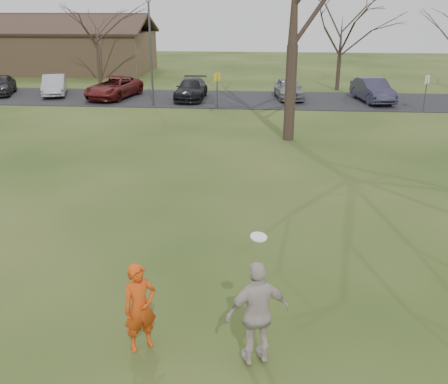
{
  "coord_description": "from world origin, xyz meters",
  "views": [
    {
      "loc": [
        1.0,
        -7.36,
        5.83
      ],
      "look_at": [
        0.0,
        4.0,
        1.5
      ],
      "focal_mm": 39.66,
      "sensor_mm": 36.0,
      "label": 1
    }
  ],
  "objects": [
    {
      "name": "car_3",
      "position": [
        -3.98,
        24.71,
        0.68
      ],
      "size": [
        1.82,
        4.43,
        1.28
      ],
      "primitive_type": "imported",
      "rotation": [
        0.0,
        0.0,
        0.0
      ],
      "color": "black",
      "rests_on": "parking_strip"
    },
    {
      "name": "sign_white",
      "position": [
        10.0,
        22.0,
        1.45
      ],
      "size": [
        0.35,
        0.35,
        2.08
      ],
      "color": "#47474C",
      "rests_on": "ground"
    },
    {
      "name": "catching_play",
      "position": [
        0.95,
        -0.37,
        1.03
      ],
      "size": [
        1.2,
        0.83,
        2.36
      ],
      "color": "beige",
      "rests_on": "ground"
    },
    {
      "name": "lamp_post",
      "position": [
        -6.0,
        22.5,
        3.97
      ],
      "size": [
        0.34,
        0.34,
        6.27
      ],
      "color": "#47474C",
      "rests_on": "ground"
    },
    {
      "name": "sign_yellow",
      "position": [
        -2.0,
        22.0,
        1.45
      ],
      "size": [
        0.35,
        0.35,
        2.08
      ],
      "color": "#47474C",
      "rests_on": "ground"
    },
    {
      "name": "car_2",
      "position": [
        -9.11,
        24.7,
        0.72
      ],
      "size": [
        3.18,
        5.25,
        1.36
      ],
      "primitive_type": "imported",
      "rotation": [
        0.0,
        0.0,
        -0.2
      ],
      "color": "#5A1615",
      "rests_on": "parking_strip"
    },
    {
      "name": "building",
      "position": [
        -20.0,
        38.0,
        1.93
      ],
      "size": [
        20.6,
        8.5,
        5.14
      ],
      "color": "#8C6D4C",
      "rests_on": "ground"
    },
    {
      "name": "car_0",
      "position": [
        -17.2,
        25.29,
        0.7
      ],
      "size": [
        2.62,
        4.16,
        1.32
      ],
      "primitive_type": "imported",
      "rotation": [
        0.0,
        0.0,
        0.3
      ],
      "color": "#272629",
      "rests_on": "parking_strip"
    },
    {
      "name": "car_4",
      "position": [
        2.34,
        25.36,
        0.7
      ],
      "size": [
        2.09,
        4.06,
        1.32
      ],
      "primitive_type": "imported",
      "rotation": [
        0.0,
        0.0,
        0.14
      ],
      "color": "gray",
      "rests_on": "parking_strip"
    },
    {
      "name": "ground",
      "position": [
        0.0,
        0.0,
        0.0
      ],
      "size": [
        120.0,
        120.0,
        0.0
      ],
      "primitive_type": "plane",
      "color": "#1E380F",
      "rests_on": "ground"
    },
    {
      "name": "car_1",
      "position": [
        -13.49,
        25.47,
        0.71
      ],
      "size": [
        2.66,
        4.31,
        1.34
      ],
      "primitive_type": "imported",
      "rotation": [
        0.0,
        0.0,
        0.33
      ],
      "color": "#A7A7AD",
      "rests_on": "parking_strip"
    },
    {
      "name": "car_5",
      "position": [
        7.61,
        24.84,
        0.76
      ],
      "size": [
        2.32,
        4.59,
        1.44
      ],
      "primitive_type": "imported",
      "rotation": [
        0.0,
        0.0,
        0.19
      ],
      "color": "#2F2E45",
      "rests_on": "parking_strip"
    },
    {
      "name": "small_tree_row",
      "position": [
        4.38,
        30.06,
        3.89
      ],
      "size": [
        55.0,
        5.9,
        8.5
      ],
      "color": "#352821",
      "rests_on": "ground"
    },
    {
      "name": "player_defender",
      "position": [
        -1.13,
        -0.1,
        0.84
      ],
      "size": [
        0.73,
        0.68,
        1.67
      ],
      "primitive_type": "imported",
      "rotation": [
        0.0,
        0.0,
        0.62
      ],
      "color": "#D24411",
      "rests_on": "ground"
    },
    {
      "name": "parking_strip",
      "position": [
        0.0,
        25.0,
        0.02
      ],
      "size": [
        62.0,
        6.5,
        0.04
      ],
      "primitive_type": "cube",
      "color": "black",
      "rests_on": "ground"
    }
  ]
}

